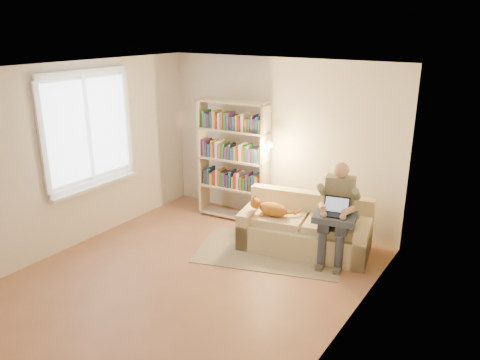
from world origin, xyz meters
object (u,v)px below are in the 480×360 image
Objects in this scene: sofa at (305,230)px; laptop at (334,210)px; cat at (274,209)px; bookshelf at (233,155)px; person at (337,207)px.

laptop is at bearing -31.85° from sofa.
bookshelf is (-1.07, 0.56, 0.49)m from cat.
bookshelf reaches higher than cat.
laptop is (0.00, -0.12, 0.01)m from person.
laptop is at bearing -101.83° from person.
cat is 1.31m from bookshelf.
sofa is 0.69m from laptop.
bookshelf reaches higher than sofa.
laptop is 2.04m from bookshelf.
laptop reaches higher than sofa.
laptop is (0.87, 0.03, 0.17)m from cat.
person is 0.12m from laptop.
sofa is at bearing 162.42° from person.
person is at bearing -17.58° from sofa.
bookshelf is (-1.48, 0.35, 0.81)m from sofa.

